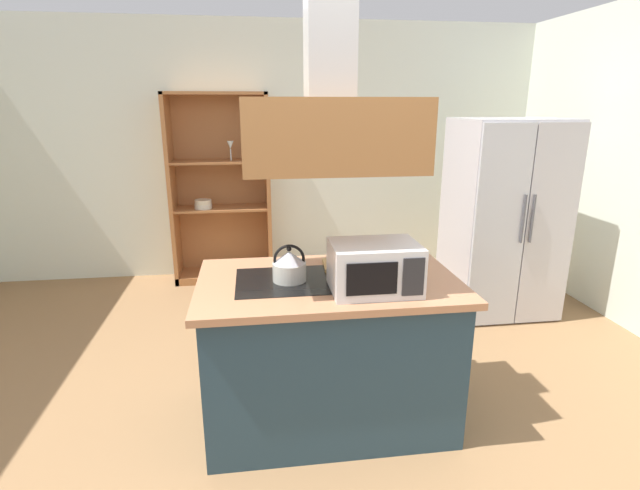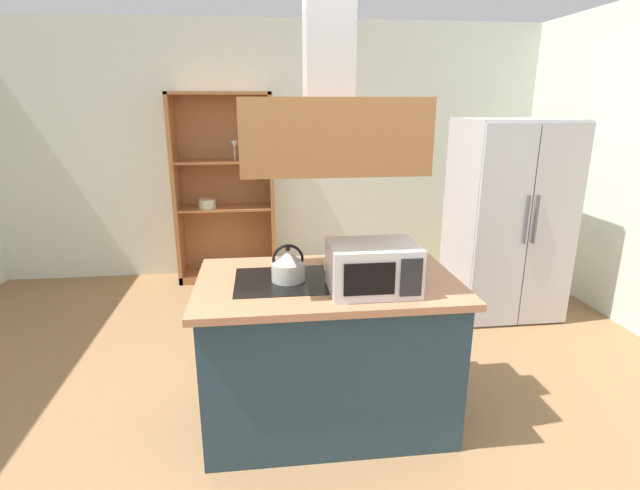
# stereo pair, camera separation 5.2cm
# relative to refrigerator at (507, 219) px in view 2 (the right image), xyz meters

# --- Properties ---
(ground_plane) EXTENTS (7.80, 7.80, 0.00)m
(ground_plane) POSITION_rel_refrigerator_xyz_m (-2.03, -1.55, -0.87)
(ground_plane) COLOR olive
(wall_back) EXTENTS (6.00, 0.12, 2.70)m
(wall_back) POSITION_rel_refrigerator_xyz_m (-2.03, 1.45, 0.48)
(wall_back) COLOR silver
(wall_back) RESTS_ON ground
(kitchen_island) EXTENTS (1.48, 0.92, 0.90)m
(kitchen_island) POSITION_rel_refrigerator_xyz_m (-1.80, -1.40, -0.42)
(kitchen_island) COLOR #233C4B
(kitchen_island) RESTS_ON ground
(range_hood) EXTENTS (0.90, 0.70, 1.17)m
(range_hood) POSITION_rel_refrigerator_xyz_m (-1.80, -1.40, 0.94)
(range_hood) COLOR #A16939
(refrigerator) EXTENTS (0.90, 0.77, 1.74)m
(refrigerator) POSITION_rel_refrigerator_xyz_m (0.00, 0.00, 0.00)
(refrigerator) COLOR #BFBBC2
(refrigerator) RESTS_ON ground
(dish_cabinet) EXTENTS (1.03, 0.40, 1.97)m
(dish_cabinet) POSITION_rel_refrigerator_xyz_m (-2.55, 1.23, 0.01)
(dish_cabinet) COLOR #A56639
(dish_cabinet) RESTS_ON ground
(kettle) EXTENTS (0.19, 0.19, 0.21)m
(kettle) POSITION_rel_refrigerator_xyz_m (-2.03, -1.40, 0.12)
(kettle) COLOR beige
(kettle) RESTS_ON kitchen_island
(cutting_board) EXTENTS (0.36, 0.26, 0.02)m
(cutting_board) POSITION_rel_refrigerator_xyz_m (-1.63, -1.20, 0.04)
(cutting_board) COLOR tan
(cutting_board) RESTS_ON kitchen_island
(microwave) EXTENTS (0.46, 0.35, 0.26)m
(microwave) POSITION_rel_refrigerator_xyz_m (-1.59, -1.60, 0.16)
(microwave) COLOR silver
(microwave) RESTS_ON kitchen_island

